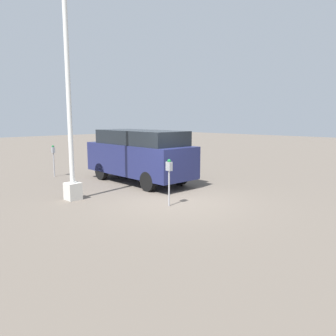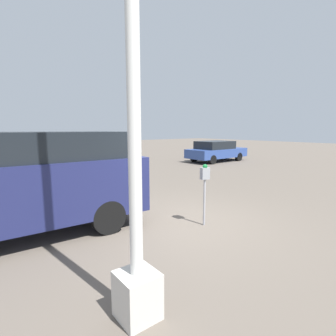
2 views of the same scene
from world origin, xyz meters
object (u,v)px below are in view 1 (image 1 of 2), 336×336
parking_meter_near (169,172)px  parked_van (139,154)px  lamp_post (71,140)px  parking_meter_far (53,154)px

parking_meter_near → parked_van: bearing=-17.5°
lamp_post → parked_van: (0.66, -3.37, -0.76)m
parked_van → parking_meter_near: bearing=154.9°
lamp_post → parking_meter_near: bearing=-149.4°
parking_meter_far → parked_van: (-3.73, -1.80, 0.12)m
parked_van → parking_meter_far: bearing=28.1°
parking_meter_near → parking_meter_far: (7.12, 0.05, 0.00)m
parking_meter_near → lamp_post: 3.29m
parking_meter_far → lamp_post: bearing=170.3°
lamp_post → parked_van: lamp_post is taller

